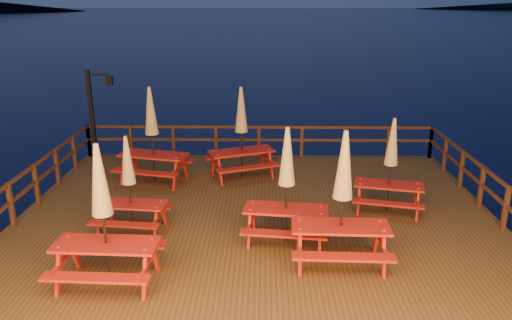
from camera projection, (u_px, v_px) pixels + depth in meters
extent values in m
plane|color=black|center=(257.00, 230.00, 12.72)|extent=(500.00, 500.00, 0.00)
cube|color=#493017|center=(257.00, 222.00, 12.66)|extent=(12.00, 10.00, 0.40)
cylinder|color=#3D1D13|center=(97.00, 177.00, 17.27)|extent=(0.24, 0.24, 1.40)
cylinder|color=#3D1D13|center=(259.00, 178.00, 17.19)|extent=(0.24, 0.24, 1.40)
cylinder|color=#3D1D13|center=(422.00, 179.00, 17.10)|extent=(0.24, 0.24, 1.40)
cube|color=#3D1D13|center=(259.00, 127.00, 16.88)|extent=(11.70, 0.06, 0.09)
cube|color=#3D1D13|center=(259.00, 140.00, 17.02)|extent=(11.70, 0.06, 0.09)
cube|color=#3D1D13|center=(123.00, 141.00, 17.10)|extent=(0.10, 0.10, 1.10)
cube|color=#3D1D13|center=(259.00, 141.00, 17.03)|extent=(0.10, 0.10, 1.10)
cube|color=#3D1D13|center=(396.00, 142.00, 16.96)|extent=(0.10, 0.10, 1.10)
cube|color=#3D1D13|center=(21.00, 175.00, 12.36)|extent=(0.06, 9.70, 0.09)
cube|color=#3D1D13|center=(24.00, 192.00, 12.50)|extent=(0.06, 9.70, 0.09)
cube|color=#3D1D13|center=(24.00, 194.00, 12.52)|extent=(0.10, 0.10, 1.10)
cube|color=#3D1D13|center=(79.00, 149.00, 16.20)|extent=(0.10, 0.10, 1.10)
cube|color=#3D1D13|center=(496.00, 178.00, 12.18)|extent=(0.06, 9.70, 0.09)
cube|color=#3D1D13|center=(493.00, 194.00, 12.32)|extent=(0.06, 9.70, 0.09)
cube|color=#3D1D13|center=(493.00, 196.00, 12.34)|extent=(0.10, 0.10, 1.10)
cube|color=#3D1D13|center=(440.00, 150.00, 16.02)|extent=(0.10, 0.10, 1.10)
cube|color=black|center=(92.00, 116.00, 16.53)|extent=(0.12, 0.12, 3.00)
cube|color=black|center=(98.00, 75.00, 16.11)|extent=(0.70, 0.06, 0.06)
cube|color=black|center=(110.00, 81.00, 16.16)|extent=(0.18, 0.18, 0.28)
sphere|color=#F4BA61|center=(110.00, 81.00, 16.16)|extent=(0.14, 0.14, 0.14)
cube|color=maroon|center=(341.00, 226.00, 10.11)|extent=(2.01, 0.84, 0.06)
cube|color=maroon|center=(336.00, 227.00, 10.84)|extent=(1.99, 0.37, 0.06)
cube|color=maroon|center=(344.00, 257.00, 9.58)|extent=(1.99, 0.37, 0.06)
cube|color=maroon|center=(299.00, 236.00, 10.62)|extent=(0.07, 0.11, 0.83)
cube|color=maroon|center=(300.00, 252.00, 9.93)|extent=(0.07, 0.11, 0.83)
cube|color=maroon|center=(377.00, 237.00, 10.54)|extent=(0.07, 0.11, 0.83)
cube|color=maroon|center=(384.00, 254.00, 9.85)|extent=(0.07, 0.11, 0.83)
cylinder|color=black|center=(342.00, 201.00, 9.93)|extent=(0.05, 0.05, 2.75)
cone|color=tan|center=(344.00, 165.00, 9.69)|extent=(0.40, 0.40, 1.38)
sphere|color=black|center=(346.00, 133.00, 9.49)|extent=(0.08, 0.08, 0.08)
cube|color=maroon|center=(389.00, 185.00, 12.65)|extent=(1.82, 1.04, 0.05)
cube|color=maroon|center=(388.00, 187.00, 13.27)|extent=(1.73, 0.65, 0.05)
cube|color=maroon|center=(388.00, 204.00, 12.22)|extent=(1.73, 0.65, 0.05)
cube|color=maroon|center=(360.00, 191.00, 13.22)|extent=(0.08, 0.11, 0.71)
cube|color=maroon|center=(359.00, 200.00, 12.64)|extent=(0.08, 0.11, 0.71)
cube|color=maroon|center=(416.00, 196.00, 12.89)|extent=(0.08, 0.11, 0.71)
cube|color=maroon|center=(417.00, 205.00, 12.31)|extent=(0.08, 0.11, 0.71)
cylinder|color=black|center=(390.00, 167.00, 12.50)|extent=(0.04, 0.04, 2.38)
cone|color=tan|center=(393.00, 142.00, 12.30)|extent=(0.34, 0.34, 1.19)
sphere|color=black|center=(395.00, 120.00, 12.12)|extent=(0.07, 0.07, 0.07)
cube|color=maroon|center=(153.00, 155.00, 14.68)|extent=(2.11, 1.21, 0.06)
cube|color=maroon|center=(163.00, 159.00, 15.39)|extent=(2.00, 0.76, 0.06)
cube|color=maroon|center=(144.00, 173.00, 14.17)|extent=(2.00, 0.76, 0.06)
cube|color=maroon|center=(135.00, 162.00, 15.33)|extent=(0.09, 0.12, 0.83)
cube|color=maroon|center=(123.00, 170.00, 14.66)|extent=(0.09, 0.12, 0.83)
cube|color=maroon|center=(185.00, 166.00, 14.95)|extent=(0.09, 0.12, 0.83)
cube|color=maroon|center=(175.00, 174.00, 14.28)|extent=(0.09, 0.12, 0.83)
cylinder|color=black|center=(152.00, 137.00, 14.50)|extent=(0.05, 0.05, 2.76)
cone|color=tan|center=(150.00, 111.00, 14.26)|extent=(0.40, 0.40, 1.38)
sphere|color=black|center=(149.00, 88.00, 14.06)|extent=(0.08, 0.08, 0.08)
cube|color=maroon|center=(131.00, 204.00, 11.58)|extent=(1.68, 0.81, 0.04)
cube|color=maroon|center=(140.00, 205.00, 12.18)|extent=(1.63, 0.43, 0.04)
cube|color=maroon|center=(123.00, 224.00, 11.16)|extent=(1.63, 0.43, 0.04)
cube|color=maroon|center=(110.00, 211.00, 12.05)|extent=(0.06, 0.10, 0.67)
cube|color=maroon|center=(99.00, 221.00, 11.49)|extent=(0.06, 0.10, 0.67)
cube|color=maroon|center=(164.00, 213.00, 11.89)|extent=(0.06, 0.10, 0.67)
cube|color=maroon|center=(156.00, 224.00, 11.33)|extent=(0.06, 0.10, 0.67)
cylinder|color=black|center=(129.00, 186.00, 11.44)|extent=(0.04, 0.04, 2.25)
cone|color=tan|center=(127.00, 160.00, 11.25)|extent=(0.32, 0.32, 1.12)
sphere|color=black|center=(125.00, 138.00, 11.08)|extent=(0.06, 0.06, 0.06)
cube|color=maroon|center=(242.00, 151.00, 15.07)|extent=(2.07, 1.41, 0.05)
cube|color=maroon|center=(235.00, 155.00, 15.75)|extent=(1.91, 0.99, 0.05)
cube|color=maroon|center=(249.00, 168.00, 14.60)|extent=(1.91, 0.99, 0.05)
cube|color=maroon|center=(213.00, 163.00, 15.24)|extent=(0.10, 0.12, 0.81)
cube|color=maroon|center=(220.00, 171.00, 14.61)|extent=(0.10, 0.12, 0.81)
cube|color=maroon|center=(262.00, 158.00, 15.78)|extent=(0.10, 0.12, 0.81)
cube|color=maroon|center=(271.00, 164.00, 15.15)|extent=(0.10, 0.12, 0.81)
cylinder|color=black|center=(241.00, 134.00, 14.90)|extent=(0.05, 0.05, 2.68)
cone|color=tan|center=(241.00, 109.00, 14.67)|extent=(0.39, 0.39, 1.34)
sphere|color=black|center=(241.00, 88.00, 14.47)|extent=(0.08, 0.08, 0.08)
cube|color=maroon|center=(106.00, 244.00, 9.40)|extent=(1.98, 0.84, 0.05)
cube|color=maroon|center=(119.00, 244.00, 10.12)|extent=(1.97, 0.39, 0.05)
cube|color=maroon|center=(95.00, 278.00, 8.89)|extent=(1.97, 0.39, 0.05)
cube|color=maroon|center=(74.00, 253.00, 9.91)|extent=(0.07, 0.11, 0.81)
cube|color=maroon|center=(58.00, 272.00, 9.23)|extent=(0.07, 0.11, 0.81)
cube|color=maroon|center=(155.00, 255.00, 9.82)|extent=(0.07, 0.11, 0.81)
cube|color=maroon|center=(145.00, 275.00, 9.14)|extent=(0.07, 0.11, 0.81)
cylinder|color=black|center=(103.00, 218.00, 9.23)|extent=(0.05, 0.05, 2.71)
cone|color=tan|center=(99.00, 180.00, 8.99)|extent=(0.39, 0.39, 1.36)
sphere|color=black|center=(96.00, 146.00, 8.80)|extent=(0.08, 0.08, 0.08)
cube|color=maroon|center=(286.00, 209.00, 11.06)|extent=(1.93, 0.94, 0.05)
cube|color=maroon|center=(288.00, 211.00, 11.74)|extent=(1.88, 0.51, 0.05)
cube|color=maroon|center=(283.00, 234.00, 10.57)|extent=(1.88, 0.51, 0.05)
cube|color=maroon|center=(254.00, 217.00, 11.60)|extent=(0.07, 0.11, 0.77)
cube|color=maroon|center=(249.00, 230.00, 10.96)|extent=(0.07, 0.11, 0.77)
cube|color=maroon|center=(321.00, 221.00, 11.40)|extent=(0.07, 0.11, 0.77)
cube|color=maroon|center=(320.00, 234.00, 10.76)|extent=(0.07, 0.11, 0.77)
cylinder|color=black|center=(286.00, 187.00, 10.90)|extent=(0.05, 0.05, 2.58)
cone|color=tan|center=(287.00, 156.00, 10.67)|extent=(0.37, 0.37, 1.29)
sphere|color=black|center=(288.00, 129.00, 10.48)|extent=(0.07, 0.07, 0.07)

